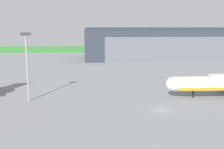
{
  "coord_description": "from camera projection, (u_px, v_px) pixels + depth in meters",
  "views": [
    {
      "loc": [
        -15.64,
        -64.19,
        20.19
      ],
      "look_at": [
        -10.37,
        20.08,
        4.92
      ],
      "focal_mm": 46.34,
      "sensor_mm": 36.0,
      "label": 1
    }
  ],
  "objects": [
    {
      "name": "maintenance_hangar",
      "position": [
        161.0,
        44.0,
        163.7
      ],
      "size": [
        85.27,
        33.81,
        17.35
      ],
      "color": "#2D333D",
      "rests_on": "ground_plane"
    },
    {
      "name": "grass_field_strip",
      "position": [
        114.0,
        49.0,
        225.0
      ],
      "size": [
        440.0,
        56.0,
        0.08
      ],
      "primitive_type": "cube",
      "color": "#388B34",
      "rests_on": "ground_plane"
    },
    {
      "name": "apron_light_mast",
      "position": [
        27.0,
        61.0,
        73.19
      ],
      "size": [
        2.4,
        0.5,
        17.74
      ],
      "color": "#99999E",
      "rests_on": "ground_plane"
    },
    {
      "name": "ground_plane",
      "position": [
        161.0,
        110.0,
        67.59
      ],
      "size": [
        440.0,
        440.0,
        0.0
      ],
      "primitive_type": "plane",
      "color": "slate"
    }
  ]
}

